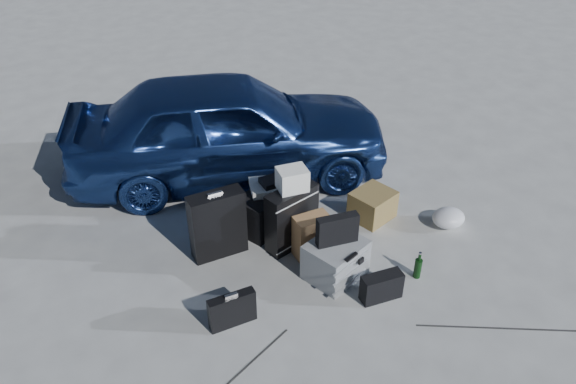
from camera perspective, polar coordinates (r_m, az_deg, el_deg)
The scene contains 16 objects.
ground at distance 4.99m, azimuth 4.96°, elevation -9.16°, with size 60.00×60.00×0.00m, color beige.
car at distance 6.16m, azimuth -6.05°, elevation 6.55°, with size 1.39×3.45×1.17m, color #25448C.
pelican_case at distance 4.95m, azimuth 4.85°, elevation -6.86°, with size 0.49×0.40×0.35m, color gray.
laptop_bag at distance 4.77m, azimuth 5.03°, elevation -3.83°, with size 0.36×0.09×0.27m, color black.
briefcase at distance 4.56m, azimuth -5.69°, elevation -11.84°, with size 0.38×0.09×0.30m, color black.
suitcase_left at distance 5.12m, azimuth -7.16°, elevation -3.29°, with size 0.50×0.18×0.65m, color black.
suitcase_right at distance 5.19m, azimuth 0.37°, elevation -2.64°, with size 0.51×0.18×0.61m, color black.
white_carton at distance 4.98m, azimuth 0.44°, elevation 1.30°, with size 0.26×0.21×0.21m, color white.
duffel_bag at distance 5.55m, azimuth -1.52°, elevation -1.32°, with size 0.79×0.34×0.39m, color black.
flat_box_white at distance 5.41m, azimuth -1.66°, elevation 0.59°, with size 0.41×0.31×0.07m, color white.
flat_box_black at distance 5.37m, azimuth -1.43°, elevation 1.13°, with size 0.25×0.18×0.05m, color black.
kraft_bag at distance 5.13m, azimuth 2.42°, elevation -4.50°, with size 0.32×0.19×0.43m, color #A77148.
cardboard_box at distance 5.70m, azimuth 8.58°, elevation -1.32°, with size 0.39×0.35×0.30m, color olive.
plastic_bag at distance 5.78m, azimuth 15.99°, elevation -2.54°, with size 0.33×0.28×0.18m, color white.
messenger_bag at distance 4.82m, azimuth 9.48°, elevation -9.48°, with size 0.35×0.13×0.25m, color black.
green_bottle at distance 5.07m, azimuth 13.09°, elevation -7.27°, with size 0.07×0.07×0.26m, color black.
Camera 1 is at (-2.30, -2.84, 3.40)m, focal length 35.00 mm.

